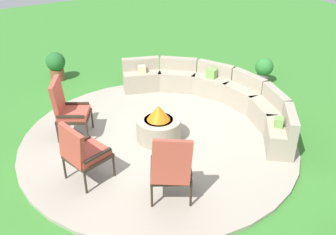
{
  "coord_description": "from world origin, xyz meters",
  "views": [
    {
      "loc": [
        5.21,
        -2.94,
        3.93
      ],
      "look_at": [
        0.0,
        0.2,
        0.45
      ],
      "focal_mm": 40.77,
      "sensor_mm": 36.0,
      "label": 1
    }
  ],
  "objects_px": {
    "potted_plant_3": "(56,65)",
    "curved_stone_bench": "(216,94)",
    "fire_pit": "(159,126)",
    "lounge_chair_front_right": "(82,152)",
    "lounge_chair_front_left": "(68,108)",
    "lounge_chair_back_left": "(171,168)",
    "potted_plant_0": "(264,69)"
  },
  "relations": [
    {
      "from": "potted_plant_3",
      "to": "curved_stone_bench",
      "type": "bearing_deg",
      "value": 36.8
    },
    {
      "from": "fire_pit",
      "to": "lounge_chair_front_right",
      "type": "bearing_deg",
      "value": -74.38
    },
    {
      "from": "lounge_chair_front_left",
      "to": "lounge_chair_front_right",
      "type": "xyz_separation_m",
      "value": [
        1.41,
        -0.24,
        -0.03
      ]
    },
    {
      "from": "lounge_chair_back_left",
      "to": "potted_plant_0",
      "type": "distance_m",
      "value": 4.86
    },
    {
      "from": "fire_pit",
      "to": "potted_plant_3",
      "type": "height_order",
      "value": "fire_pit"
    },
    {
      "from": "fire_pit",
      "to": "lounge_chair_front_right",
      "type": "xyz_separation_m",
      "value": [
        0.45,
        -1.59,
        0.27
      ]
    },
    {
      "from": "lounge_chair_front_right",
      "to": "potted_plant_3",
      "type": "relative_size",
      "value": 1.46
    },
    {
      "from": "lounge_chair_back_left",
      "to": "potted_plant_3",
      "type": "bearing_deg",
      "value": 120.73
    },
    {
      "from": "fire_pit",
      "to": "curved_stone_bench",
      "type": "height_order",
      "value": "curved_stone_bench"
    },
    {
      "from": "fire_pit",
      "to": "potted_plant_0",
      "type": "relative_size",
      "value": 1.29
    },
    {
      "from": "fire_pit",
      "to": "lounge_chair_back_left",
      "type": "distance_m",
      "value": 1.68
    },
    {
      "from": "fire_pit",
      "to": "curved_stone_bench",
      "type": "distance_m",
      "value": 1.74
    },
    {
      "from": "curved_stone_bench",
      "to": "lounge_chair_front_right",
      "type": "xyz_separation_m",
      "value": [
        0.91,
        -3.27,
        0.25
      ]
    },
    {
      "from": "fire_pit",
      "to": "curved_stone_bench",
      "type": "relative_size",
      "value": 0.19
    },
    {
      "from": "fire_pit",
      "to": "lounge_chair_front_left",
      "type": "height_order",
      "value": "lounge_chair_front_left"
    },
    {
      "from": "curved_stone_bench",
      "to": "potted_plant_0",
      "type": "relative_size",
      "value": 6.69
    },
    {
      "from": "potted_plant_0",
      "to": "curved_stone_bench",
      "type": "bearing_deg",
      "value": -74.85
    },
    {
      "from": "fire_pit",
      "to": "lounge_chair_front_right",
      "type": "height_order",
      "value": "lounge_chair_front_right"
    },
    {
      "from": "curved_stone_bench",
      "to": "lounge_chair_back_left",
      "type": "bearing_deg",
      "value": -49.7
    },
    {
      "from": "fire_pit",
      "to": "lounge_chair_front_right",
      "type": "distance_m",
      "value": 1.68
    },
    {
      "from": "curved_stone_bench",
      "to": "lounge_chair_front_left",
      "type": "bearing_deg",
      "value": -99.19
    },
    {
      "from": "lounge_chair_front_left",
      "to": "lounge_chair_back_left",
      "type": "height_order",
      "value": "lounge_chair_front_left"
    },
    {
      "from": "lounge_chair_front_right",
      "to": "lounge_chair_back_left",
      "type": "height_order",
      "value": "lounge_chair_back_left"
    },
    {
      "from": "lounge_chair_back_left",
      "to": "potted_plant_3",
      "type": "distance_m",
      "value": 5.27
    },
    {
      "from": "lounge_chair_front_left",
      "to": "potted_plant_0",
      "type": "bearing_deg",
      "value": 120.51
    },
    {
      "from": "lounge_chair_front_left",
      "to": "lounge_chair_back_left",
      "type": "xyz_separation_m",
      "value": [
        2.48,
        0.69,
        -0.0
      ]
    },
    {
      "from": "lounge_chair_front_left",
      "to": "potted_plant_0",
      "type": "height_order",
      "value": "lounge_chair_front_left"
    },
    {
      "from": "lounge_chair_back_left",
      "to": "potted_plant_3",
      "type": "relative_size",
      "value": 1.57
    },
    {
      "from": "potted_plant_0",
      "to": "fire_pit",
      "type": "bearing_deg",
      "value": -74.63
    },
    {
      "from": "lounge_chair_front_right",
      "to": "lounge_chair_back_left",
      "type": "distance_m",
      "value": 1.42
    },
    {
      "from": "fire_pit",
      "to": "potted_plant_0",
      "type": "bearing_deg",
      "value": 105.37
    },
    {
      "from": "curved_stone_bench",
      "to": "lounge_chair_front_right",
      "type": "height_order",
      "value": "lounge_chair_front_right"
    }
  ]
}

